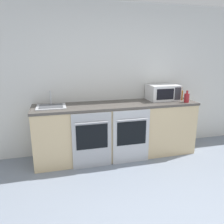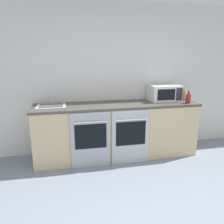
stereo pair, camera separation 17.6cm
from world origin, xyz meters
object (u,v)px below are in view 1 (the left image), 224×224
object	(u,v)px
bottle_red	(187,98)
bottle_amber	(181,95)
oven_left	(92,140)
microwave	(163,92)
sink	(51,106)
oven_right	(131,137)

from	to	relation	value
bottle_red	bottle_amber	distance (m)	0.22
oven_left	microwave	size ratio (longest dim) A/B	1.67
bottle_amber	sink	bearing A→B (deg)	179.77
oven_right	bottle_amber	distance (m)	1.26
oven_left	sink	xyz separation A→B (m)	(-0.58, 0.35, 0.50)
microwave	sink	bearing A→B (deg)	-177.79
oven_left	oven_right	bearing A→B (deg)	0.00
microwave	sink	size ratio (longest dim) A/B	1.18
bottle_red	sink	world-z (taller)	sink
bottle_red	bottle_amber	bearing A→B (deg)	84.99
bottle_amber	sink	distance (m)	2.28
oven_left	oven_right	distance (m)	0.64
bottle_amber	microwave	bearing A→B (deg)	165.11
oven_right	microwave	bearing A→B (deg)	30.09
oven_left	microwave	distance (m)	1.58
oven_left	oven_right	world-z (taller)	same
oven_right	sink	world-z (taller)	sink
microwave	bottle_amber	bearing A→B (deg)	-14.89
oven_left	bottle_red	world-z (taller)	bottle_red
oven_left	oven_right	size ratio (longest dim) A/B	1.00
oven_left	microwave	world-z (taller)	microwave
bottle_red	bottle_amber	world-z (taller)	bottle_amber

